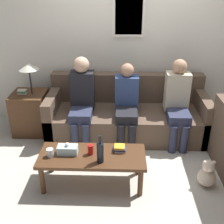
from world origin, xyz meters
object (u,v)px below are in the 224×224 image
at_px(coffee_table, 92,159).
at_px(wine_bottle, 100,152).
at_px(person_left, 82,98).
at_px(person_right, 178,100).
at_px(couch_main, 127,115).
at_px(drinking_glass, 50,153).
at_px(teddy_bear, 207,175).
at_px(person_middle, 127,102).

bearing_deg(coffee_table, wine_bottle, -49.87).
distance_m(person_left, person_right, 1.37).
bearing_deg(person_right, couch_main, 164.33).
bearing_deg(drinking_glass, teddy_bear, 1.61).
distance_m(person_middle, teddy_bear, 1.47).
distance_m(wine_bottle, person_right, 1.54).
bearing_deg(person_left, teddy_bear, -32.74).
xyz_separation_m(coffee_table, person_right, (1.13, 1.03, 0.30)).
bearing_deg(drinking_glass, couch_main, 54.99).
height_order(person_left, person_right, person_left).
distance_m(drinking_glass, person_right, 1.93).
distance_m(drinking_glass, person_middle, 1.40).
bearing_deg(person_middle, coffee_table, -111.20).
relative_size(coffee_table, person_right, 1.01).
xyz_separation_m(person_left, person_middle, (0.64, 0.01, -0.06)).
height_order(coffee_table, wine_bottle, wine_bottle).
height_order(person_left, teddy_bear, person_left).
xyz_separation_m(coffee_table, drinking_glass, (-0.47, -0.04, 0.10)).
distance_m(person_right, teddy_bear, 1.15).
xyz_separation_m(couch_main, wine_bottle, (-0.31, -1.35, 0.23)).
relative_size(couch_main, person_middle, 2.09).
height_order(wine_bottle, person_middle, person_middle).
height_order(wine_bottle, drinking_glass, wine_bottle).
distance_m(person_middle, person_right, 0.73).
bearing_deg(teddy_bear, person_middle, 132.35).
relative_size(drinking_glass, teddy_bear, 0.28).
bearing_deg(couch_main, drinking_glass, -125.01).
relative_size(drinking_glass, person_middle, 0.08).
bearing_deg(person_left, drinking_glass, -102.17).
bearing_deg(coffee_table, person_middle, 68.80).
relative_size(drinking_glass, person_left, 0.08).
distance_m(couch_main, wine_bottle, 1.41).
bearing_deg(coffee_table, couch_main, 71.18).
bearing_deg(couch_main, teddy_bear, -52.61).
bearing_deg(person_left, person_middle, 1.27).
bearing_deg(person_left, couch_main, 16.64).
distance_m(wine_bottle, drinking_glass, 0.59).
xyz_separation_m(couch_main, drinking_glass, (-0.89, -1.27, 0.15)).
bearing_deg(wine_bottle, person_left, 106.62).
height_order(coffee_table, drinking_glass, drinking_glass).
height_order(coffee_table, teddy_bear, coffee_table).
height_order(drinking_glass, person_right, person_right).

